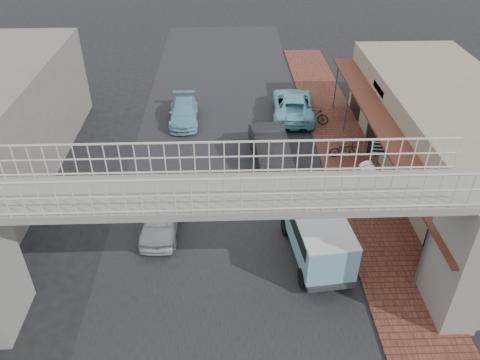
{
  "coord_description": "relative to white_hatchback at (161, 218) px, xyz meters",
  "views": [
    {
      "loc": [
        0.06,
        -14.83,
        13.07
      ],
      "look_at": [
        0.63,
        1.61,
        1.8
      ],
      "focal_mm": 35.0,
      "sensor_mm": 36.0,
      "label": 1
    }
  ],
  "objects": [
    {
      "name": "sidewalk",
      "position": [
        9.24,
        2.39,
        -0.58
      ],
      "size": [
        3.0,
        40.0,
        0.1
      ],
      "primitive_type": "cube",
      "color": "brown",
      "rests_on": "ground"
    },
    {
      "name": "motorcycle_far",
      "position": [
        8.04,
        9.32,
        -0.0
      ],
      "size": [
        1.8,
        1.09,
        1.05
      ],
      "primitive_type": "imported",
      "rotation": [
        0.0,
        0.0,
        1.2
      ],
      "color": "black",
      "rests_on": "sidewalk"
    },
    {
      "name": "ground",
      "position": [
        2.74,
        -0.61,
        -0.63
      ],
      "size": [
        120.0,
        120.0,
        0.0
      ],
      "primitive_type": "plane",
      "color": "black",
      "rests_on": "ground"
    },
    {
      "name": "footbridge",
      "position": [
        2.74,
        -4.61,
        2.55
      ],
      "size": [
        16.4,
        2.4,
        6.34
      ],
      "color": "gray",
      "rests_on": "ground"
    },
    {
      "name": "angkot_van",
      "position": [
        6.25,
        -1.93,
        0.7
      ],
      "size": [
        2.35,
        4.44,
        2.09
      ],
      "rotation": [
        0.0,
        0.0,
        0.11
      ],
      "color": "black",
      "rests_on": "ground"
    },
    {
      "name": "shophouse_row",
      "position": [
        13.71,
        3.39,
        1.38
      ],
      "size": [
        7.2,
        18.0,
        4.0
      ],
      "color": "gray",
      "rests_on": "ground"
    },
    {
      "name": "motorcycle_near",
      "position": [
        9.03,
        5.56,
        -0.11
      ],
      "size": [
        1.66,
        0.74,
        0.85
      ],
      "primitive_type": "imported",
      "rotation": [
        0.0,
        0.0,
        1.68
      ],
      "color": "black",
      "rests_on": "sidewalk"
    },
    {
      "name": "arrow_sign",
      "position": [
        10.44,
        2.58,
        1.68
      ],
      "size": [
        1.63,
        1.06,
        2.73
      ],
      "rotation": [
        0.0,
        0.0,
        -0.17
      ],
      "color": "#59595B",
      "rests_on": "sidewalk"
    },
    {
      "name": "road_strip",
      "position": [
        2.74,
        -0.61,
        -0.62
      ],
      "size": [
        10.0,
        60.0,
        0.01
      ],
      "primitive_type": "cube",
      "color": "black",
      "rests_on": "ground"
    },
    {
      "name": "angkot_curb",
      "position": [
        6.94,
        10.61,
        0.09
      ],
      "size": [
        2.83,
        5.38,
        1.44
      ],
      "primitive_type": "imported",
      "rotation": [
        0.0,
        0.0,
        3.06
      ],
      "color": "#7DCFD9",
      "rests_on": "ground"
    },
    {
      "name": "dark_sedan",
      "position": [
        5.08,
        5.19,
        0.17
      ],
      "size": [
        2.11,
        4.97,
        1.6
      ],
      "primitive_type": "imported",
      "rotation": [
        0.0,
        0.0,
        0.09
      ],
      "color": "black",
      "rests_on": "ground"
    },
    {
      "name": "angkot_far",
      "position": [
        0.3,
        10.06,
        -0.04
      ],
      "size": [
        1.82,
        4.14,
        1.18
      ],
      "primitive_type": "imported",
      "rotation": [
        0.0,
        0.0,
        0.04
      ],
      "color": "#76B9CC",
      "rests_on": "ground"
    },
    {
      "name": "street_clock",
      "position": [
        8.53,
        0.31,
        1.89
      ],
      "size": [
        0.72,
        0.58,
        2.92
      ],
      "rotation": [
        0.0,
        0.0,
        0.03
      ],
      "color": "#59595B",
      "rests_on": "sidewalk"
    },
    {
      "name": "white_hatchback",
      "position": [
        0.0,
        0.0,
        0.0
      ],
      "size": [
        1.63,
        3.74,
        1.26
      ],
      "primitive_type": "imported",
      "rotation": [
        0.0,
        0.0,
        -0.04
      ],
      "color": "silver",
      "rests_on": "ground"
    }
  ]
}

